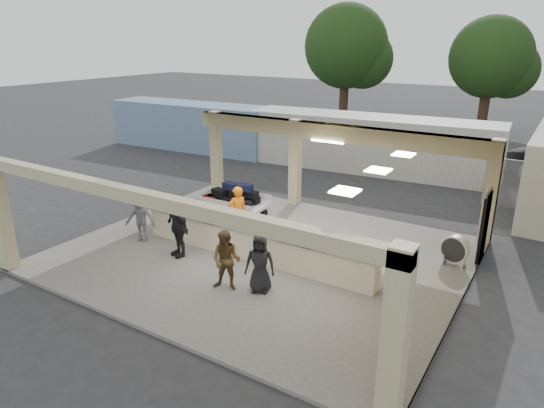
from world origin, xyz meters
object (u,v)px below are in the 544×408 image
Objects in this scene: drum_fan at (455,249)px; passenger_b at (178,227)px; passenger_a at (226,260)px; baggage_handler at (237,213)px; passenger_d at (260,263)px; passenger_c at (140,218)px; baggage_counter at (253,244)px; luggage_cart at (234,200)px; container_blue at (192,126)px; car_dark at (536,166)px; container_white at (369,143)px.

drum_fan is 0.48× the size of passenger_b.
baggage_handler is at bearing 104.40° from passenger_a.
passenger_c is at bearing 149.89° from passenger_d.
passenger_d reaches higher than passenger_c.
passenger_d is at bearing -50.16° from baggage_counter.
passenger_c is at bearing -113.79° from luggage_cart.
drum_fan is at bearing 133.21° from baggage_handler.
car_dark is at bearing 7.51° from container_blue.
drum_fan is 0.57× the size of passenger_c.
passenger_b is 0.47× the size of car_dark.
luggage_cart is 1.30× the size of baggage_handler.
container_white is at bearing 79.64° from passenger_a.
container_blue is (-13.44, 12.84, 0.46)m from passenger_d.
luggage_cart is 7.93m from drum_fan.
passenger_a is 18.28m from container_blue.
car_dark is at bearing 178.17° from baggage_handler.
container_white reaches higher than passenger_a.
passenger_c is at bearing 164.75° from car_dark.
passenger_a is 0.41× the size of car_dark.
passenger_d is at bearing -29.87° from passenger_c.
passenger_c is 5.27m from passenger_d.
drum_fan is 0.50× the size of baggage_handler.
baggage_counter is 16.10m from car_dark.
baggage_handler is at bearing 168.95° from car_dark.
baggage_counter is 4.87× the size of passenger_a.
passenger_b is (-7.43, -3.90, 0.47)m from drum_fan.
baggage_counter is at bearing 86.95° from passenger_a.
container_blue is (-17.50, 8.43, 0.78)m from drum_fan.
passenger_a is 14.19m from container_white.
passenger_c is at bearing -106.67° from container_white.
container_blue is (-10.07, 12.33, 0.32)m from passenger_b.
baggage_counter is at bearing -137.90° from drum_fan.
drum_fan is at bearing -59.68° from container_white.
baggage_counter is 0.64× the size of container_white.
baggage_handler is at bearing -95.45° from container_white.
luggage_cart is at bearing 45.90° from passenger_c.
passenger_d is at bearing -46.67° from container_blue.
baggage_handler reaches higher than car_dark.
luggage_cart is at bearing 116.28° from passenger_b.
passenger_b is at bearing 7.00° from baggage_handler.
car_dark is at bearing 66.30° from baggage_counter.
passenger_a is (1.77, -2.94, -0.08)m from baggage_handler.
drum_fan is 19.44m from container_blue.
baggage_counter is at bearing -10.18° from passenger_c.
passenger_d reaches higher than drum_fan.
container_white reaches higher than container_blue.
baggage_counter is 2.04m from passenger_d.
container_white reaches higher than luggage_cart.
passenger_a reaches higher than baggage_counter.
luggage_cart is 0.58× the size of car_dark.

